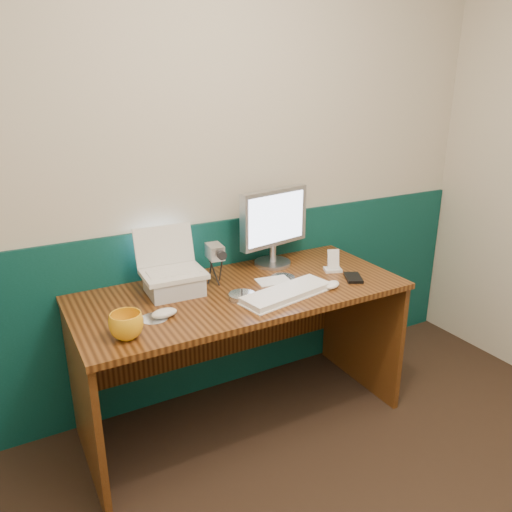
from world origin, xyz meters
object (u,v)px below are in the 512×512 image
desk (242,357)px  monitor (273,227)px  keyboard (287,294)px  camcorder (215,266)px  mug (126,326)px  laptop (172,252)px

desk → monitor: 0.70m
keyboard → camcorder: 0.39m
monitor → mug: 1.03m
keyboard → monitor: bearing=57.3°
keyboard → camcorder: (-0.23, 0.31, 0.08)m
laptop → keyboard: bearing=-30.2°
monitor → desk: bearing=-154.8°
mug → keyboard: bearing=2.7°
laptop → camcorder: size_ratio=1.60×
mug → camcorder: bearing=32.6°
desk → mug: size_ratio=11.89×
monitor → camcorder: monitor is taller
monitor → keyboard: bearing=-122.7°
laptop → mug: (-0.32, -0.33, -0.15)m
laptop → monitor: size_ratio=0.67×
desk → camcorder: (-0.07, 0.14, 0.46)m
camcorder → monitor: bearing=19.5°
monitor → mug: bearing=-165.7°
laptop → monitor: bearing=12.9°
camcorder → mug: bearing=-141.6°
desk → laptop: bearing=158.2°
camcorder → laptop: bearing=-169.8°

